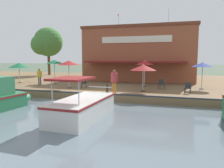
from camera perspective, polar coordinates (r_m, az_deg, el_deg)
name	(u,v)px	position (r m, az deg, el deg)	size (l,w,h in m)	color
ground_plane	(86,102)	(16.73, -6.85, -4.60)	(220.00, 220.00, 0.00)	#4C5B47
quay_deck	(122,82)	(27.01, 2.54, 0.40)	(22.00, 56.00, 0.60)	brown
quay_edge_fender	(86,93)	(16.71, -6.74, -2.35)	(0.20, 50.40, 0.10)	#2D2D33
waterfront_restaurant	(142,54)	(29.08, 7.88, 7.72)	(11.35, 13.15, 8.71)	brown
patio_umbrella_by_entrance	(69,63)	(19.91, -11.25, 5.43)	(1.99, 1.99, 2.51)	#B7B7B7
patio_umbrella_mid_patio_left	(54,62)	(24.27, -14.82, 5.63)	(1.82, 1.82, 2.56)	#B7B7B7
patio_umbrella_near_quay_edge	(145,63)	(20.84, 8.51, 5.50)	(1.73, 1.73, 2.50)	#B7B7B7
patio_umbrella_mid_patio_right	(19,65)	(25.92, -23.13, 4.52)	(2.27, 2.27, 2.22)	#B7B7B7
patio_umbrella_far_corner	(143,68)	(17.69, 8.13, 4.27)	(2.09, 2.09, 2.20)	#B7B7B7
patio_umbrella_back_row	(203,65)	(20.39, 22.60, 4.66)	(1.87, 1.87, 2.36)	#B7B7B7
cafe_chair_far_corner_seat	(84,83)	(19.87, -7.35, 0.32)	(0.57, 0.57, 0.85)	#2D2D33
cafe_chair_facing_river	(188,87)	(17.62, 19.21, -0.81)	(0.52, 0.52, 0.85)	#2D2D33
cafe_chair_under_first_umbrella	(162,84)	(19.46, 12.84, 0.08)	(0.58, 0.58, 0.85)	#2D2D33
person_near_entrance	(114,78)	(16.62, 0.59, 1.46)	(0.51, 0.51, 1.81)	orange
person_at_quay_edge	(39,75)	(23.19, -18.45, 2.33)	(0.47, 0.47, 1.65)	#4C4C56
motorboat_far_downstream	(87,105)	(12.16, -6.67, -5.58)	(5.64, 2.15, 2.29)	silver
mooring_post	(107,89)	(16.32, -1.28, -1.23)	(0.22, 0.22, 0.81)	#473323
tree_behind_restaurant	(47,43)	(37.03, -16.74, 10.28)	(4.83, 4.60, 7.59)	brown
tree_upstream_bank	(176,43)	(32.42, 16.47, 10.27)	(3.40, 3.23, 6.57)	brown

